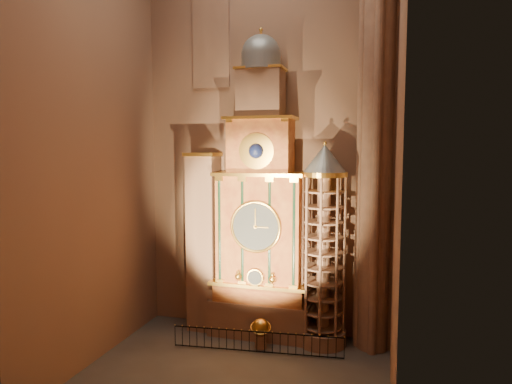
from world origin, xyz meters
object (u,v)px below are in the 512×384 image
(stair_turret, at_px, (323,247))
(celestial_globe, at_px, (261,330))
(astronomical_clock, at_px, (261,217))
(iron_railing, at_px, (257,342))
(portrait_tower, at_px, (203,241))

(stair_turret, height_order, celestial_globe, stair_turret)
(astronomical_clock, relative_size, iron_railing, 1.91)
(astronomical_clock, height_order, celestial_globe, astronomical_clock)
(iron_railing, bearing_deg, celestial_globe, 88.14)
(astronomical_clock, bearing_deg, celestial_globe, -74.21)
(stair_turret, bearing_deg, celestial_globe, -155.18)
(portrait_tower, height_order, stair_turret, stair_turret)
(portrait_tower, bearing_deg, astronomical_clock, -0.29)
(celestial_globe, xyz_separation_m, iron_railing, (-0.02, -0.66, -0.35))
(portrait_tower, relative_size, iron_railing, 1.17)
(astronomical_clock, relative_size, celestial_globe, 10.60)
(astronomical_clock, height_order, iron_railing, astronomical_clock)
(celestial_globe, bearing_deg, iron_railing, -91.86)
(iron_railing, bearing_deg, portrait_tower, 148.71)
(stair_turret, distance_m, celestial_globe, 5.46)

